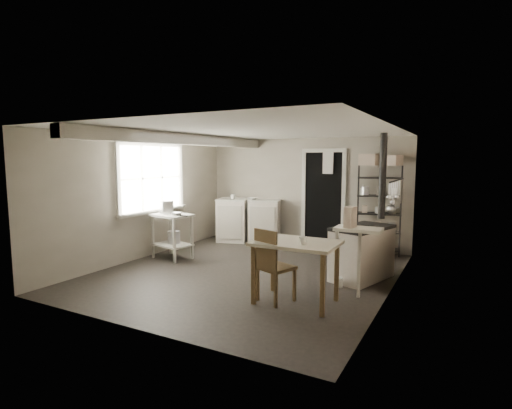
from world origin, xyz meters
The scene contains 31 objects.
floor centered at (0.00, 0.00, 0.00)m, with size 5.00×5.00×0.00m, color black.
ceiling centered at (0.00, 0.00, 2.30)m, with size 5.00×5.00×0.00m, color white.
wall_back centered at (0.00, 2.50, 1.15)m, with size 4.50×0.02×2.30m, color #9F9787.
wall_front centered at (0.00, -2.50, 1.15)m, with size 4.50×0.02×2.30m, color #9F9787.
wall_left centered at (-2.25, 0.00, 1.15)m, with size 0.02×5.00×2.30m, color #9F9787.
wall_right centered at (2.25, 0.00, 1.15)m, with size 0.02×5.00×2.30m, color #9F9787.
window centered at (-2.22, 0.20, 1.50)m, with size 0.12×1.76×1.28m, color beige, non-canonical shape.
doorway centered at (0.45, 2.47, 1.00)m, with size 0.96×0.10×2.08m, color beige, non-canonical shape.
ceiling_beam centered at (-1.20, 0.00, 2.20)m, with size 0.18×5.00×0.18m, color beige, non-canonical shape.
wallpaper_panel centered at (2.24, 0.00, 1.15)m, with size 0.01×5.00×2.30m, color beige, non-canonical shape.
utensil_rail centered at (2.19, 0.60, 1.55)m, with size 0.06×1.20×0.44m, color #BDBDBF, non-canonical shape.
prep_table centered at (-1.71, 0.16, 0.40)m, with size 0.74×0.53×0.84m, color beige, non-canonical shape.
stockpot centered at (-1.86, 0.20, 0.94)m, with size 0.26×0.26×0.29m, color #BDBDBF.
saucepan centered at (-1.50, 0.05, 0.85)m, with size 0.17×0.17×0.10m, color #BDBDBF.
bucket centered at (-1.71, 0.20, 0.39)m, with size 0.24×0.24×0.26m, color #BDBDBF.
base_cabinets centered at (-1.18, 2.18, 0.46)m, with size 1.47×0.63×0.97m, color beige, non-canonical shape.
mixing_bowl centered at (-1.04, 2.08, 0.95)m, with size 0.28×0.28×0.07m, color white.
counter_cup centered at (-1.51, 2.04, 0.97)m, with size 0.13×0.13×0.10m, color white.
shelf_rack centered at (1.63, 2.31, 0.95)m, with size 0.82×0.32×1.74m, color black, non-canonical shape.
shelf_jar centered at (1.32, 2.28, 1.37)m, with size 0.09×0.09×0.20m, color white.
storage_box_a centered at (1.42, 2.27, 2.01)m, with size 0.32×0.28×0.22m, color beige.
storage_box_b centered at (1.85, 2.27, 1.99)m, with size 0.30×0.28×0.19m, color beige.
stove centered at (1.74, 0.54, 0.44)m, with size 0.58×1.05×0.83m, color beige, non-canonical shape.
stovepipe centered at (1.93, 0.99, 1.59)m, with size 0.10×0.10×1.33m, color black, non-canonical shape.
side_ledge centered at (1.89, -0.33, 0.43)m, with size 0.62×0.33×0.96m, color beige, non-canonical shape.
oats_box centered at (1.78, -0.38, 1.01)m, with size 0.11×0.19×0.28m, color beige.
work_table centered at (1.23, -0.91, 0.38)m, with size 1.07×0.75×0.81m, color beige, non-canonical shape.
table_cup centered at (1.38, -1.04, 0.81)m, with size 0.11×0.11×0.10m, color white.
chair centered at (0.98, -0.97, 0.48)m, with size 0.40×0.42×0.97m, color #513C22, non-canonical shape.
flour_sack centered at (1.21, 1.82, 0.24)m, with size 0.39×0.33×0.47m, color silver.
floor_crock centered at (1.55, -0.02, 0.07)m, with size 0.11×0.11×0.14m, color white.
Camera 1 is at (3.15, -5.59, 1.87)m, focal length 28.00 mm.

